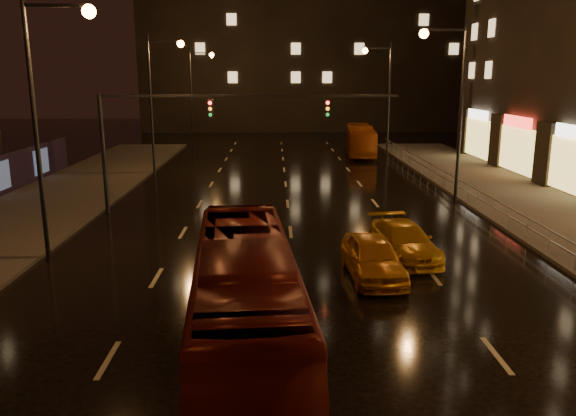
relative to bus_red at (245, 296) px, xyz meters
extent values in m
plane|color=black|center=(1.50, 15.49, -1.49)|extent=(140.00, 140.00, 0.00)
cylinder|color=black|center=(-8.10, 15.49, 1.61)|extent=(0.22, 0.22, 6.20)
cube|color=black|center=(-0.50, 15.49, 4.61)|extent=(15.20, 0.14, 0.14)
cube|color=black|center=(-2.50, 15.49, 3.96)|extent=(0.32, 0.18, 0.95)
cube|color=black|center=(3.50, 15.49, 3.96)|extent=(0.32, 0.18, 0.95)
sphere|color=#FF1E19|center=(-2.50, 15.37, 4.26)|extent=(0.18, 0.18, 0.18)
cylinder|color=#99999E|center=(11.70, 39.49, -0.84)|extent=(0.04, 0.04, 1.00)
cube|color=#99999E|center=(11.70, 13.49, -0.39)|extent=(0.05, 56.00, 0.05)
cube|color=#99999E|center=(11.70, 13.49, -0.79)|extent=(0.05, 56.00, 0.05)
imported|color=#5F130D|center=(0.00, 0.00, 0.00)|extent=(3.38, 10.88, 2.98)
imported|color=#A14510|center=(8.70, 37.97, -0.14)|extent=(3.14, 9.90, 2.71)
imported|color=orange|center=(4.26, 5.35, -0.74)|extent=(2.04, 4.54, 1.51)
imported|color=#C68312|center=(5.89, 7.62, -0.80)|extent=(2.49, 4.93, 1.37)
camera|label=1|loc=(0.78, -13.65, 5.54)|focal=35.00mm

